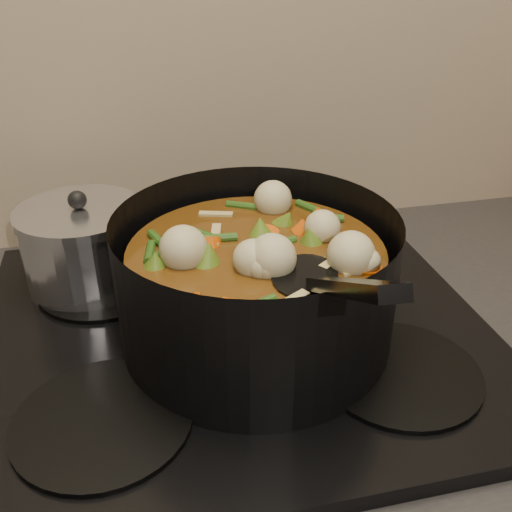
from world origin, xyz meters
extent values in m
cube|color=black|center=(0.00, 1.93, 0.89)|extent=(2.64, 0.64, 0.05)
cube|color=black|center=(0.00, 1.93, 0.92)|extent=(0.62, 0.54, 0.02)
cylinder|color=black|center=(-0.16, 1.80, 0.93)|extent=(0.18, 0.18, 0.01)
cylinder|color=black|center=(0.16, 1.80, 0.93)|extent=(0.18, 0.18, 0.01)
cylinder|color=black|center=(-0.16, 2.06, 0.93)|extent=(0.18, 0.18, 0.01)
cylinder|color=black|center=(0.16, 2.06, 0.93)|extent=(0.18, 0.18, 0.01)
cylinder|color=black|center=(0.02, 1.90, 1.01)|extent=(0.39, 0.39, 0.16)
cylinder|color=black|center=(0.02, 1.90, 0.94)|extent=(0.31, 0.31, 0.01)
cylinder|color=#51300E|center=(0.02, 1.90, 1.00)|extent=(0.29, 0.29, 0.11)
cylinder|color=#C95609|center=(0.06, 1.90, 1.05)|extent=(0.03, 0.03, 0.03)
cylinder|color=#C95609|center=(0.07, 1.96, 1.05)|extent=(0.04, 0.04, 0.03)
cylinder|color=#C95609|center=(0.01, 2.01, 1.05)|extent=(0.04, 0.04, 0.03)
cylinder|color=#C95609|center=(-0.03, 1.94, 1.05)|extent=(0.03, 0.04, 0.03)
cylinder|color=#C95609|center=(-0.07, 1.88, 1.05)|extent=(0.04, 0.04, 0.03)
cylinder|color=#C95609|center=(0.00, 1.87, 1.05)|extent=(0.04, 0.04, 0.03)
cylinder|color=#C95609|center=(0.05, 1.83, 1.05)|extent=(0.04, 0.04, 0.03)
cylinder|color=#C95609|center=(0.12, 1.87, 1.05)|extent=(0.04, 0.03, 0.03)
cylinder|color=#C95609|center=(0.07, 1.93, 1.05)|extent=(0.04, 0.04, 0.03)
cylinder|color=#C95609|center=(0.04, 1.99, 1.05)|extent=(0.04, 0.04, 0.03)
cylinder|color=#C95609|center=(-0.01, 1.94, 1.05)|extent=(0.03, 0.03, 0.03)
cylinder|color=#C95609|center=(-0.06, 1.91, 1.05)|extent=(0.04, 0.04, 0.03)
cylinder|color=#C95609|center=(-0.05, 1.82, 1.05)|extent=(0.04, 0.04, 0.03)
sphere|color=#C6BC8B|center=(0.09, 1.90, 1.06)|extent=(0.04, 0.04, 0.04)
sphere|color=#C6BC8B|center=(0.03, 1.97, 1.06)|extent=(0.04, 0.04, 0.04)
sphere|color=#C6BC8B|center=(-0.04, 1.92, 1.06)|extent=(0.04, 0.04, 0.04)
sphere|color=#C6BC8B|center=(-0.01, 1.84, 1.06)|extent=(0.04, 0.04, 0.04)
sphere|color=#C6BC8B|center=(0.08, 1.87, 1.06)|extent=(0.04, 0.04, 0.04)
sphere|color=#C6BC8B|center=(0.07, 1.95, 1.06)|extent=(0.04, 0.04, 0.04)
cone|color=#51741D|center=(-0.05, 1.85, 1.06)|extent=(0.04, 0.04, 0.04)
cone|color=#51741D|center=(0.05, 1.82, 1.06)|extent=(0.04, 0.04, 0.04)
cone|color=#51741D|center=(0.11, 1.91, 1.06)|extent=(0.04, 0.04, 0.04)
cone|color=#51741D|center=(0.04, 1.99, 1.06)|extent=(0.04, 0.04, 0.04)
cone|color=#51741D|center=(-0.06, 1.95, 1.06)|extent=(0.04, 0.04, 0.04)
cone|color=#51741D|center=(-0.05, 1.84, 1.06)|extent=(0.04, 0.04, 0.04)
cone|color=#51741D|center=(0.06, 1.82, 1.06)|extent=(0.04, 0.04, 0.04)
cylinder|color=#2D4F17|center=(0.05, 1.94, 1.05)|extent=(0.01, 0.04, 0.01)
cylinder|color=#2D4F17|center=(0.00, 2.01, 1.05)|extent=(0.04, 0.03, 0.01)
cylinder|color=#2D4F17|center=(-0.06, 1.94, 1.05)|extent=(0.04, 0.02, 0.01)
cylinder|color=#2D4F17|center=(-0.04, 1.87, 1.05)|extent=(0.03, 0.04, 0.01)
cylinder|color=#2D4F17|center=(0.01, 1.86, 1.05)|extent=(0.03, 0.04, 0.01)
cylinder|color=#2D4F17|center=(0.09, 1.82, 1.05)|extent=(0.04, 0.02, 0.01)
cylinder|color=#2D4F17|center=(0.11, 1.90, 1.05)|extent=(0.04, 0.03, 0.01)
cylinder|color=#2D4F17|center=(0.07, 1.96, 1.05)|extent=(0.01, 0.04, 0.01)
cylinder|color=#2D4F17|center=(0.01, 1.95, 1.05)|extent=(0.04, 0.03, 0.01)
cylinder|color=#2D4F17|center=(-0.08, 1.96, 1.05)|extent=(0.04, 0.02, 0.01)
cylinder|color=#2D4F17|center=(-0.06, 1.87, 1.05)|extent=(0.03, 0.04, 0.01)
cylinder|color=#2D4F17|center=(0.00, 1.84, 1.05)|extent=(0.03, 0.04, 0.01)
cube|color=tan|center=(-0.05, 1.93, 1.05)|extent=(0.05, 0.01, 0.00)
cube|color=tan|center=(-0.01, 1.83, 1.05)|extent=(0.02, 0.05, 0.00)
cube|color=tan|center=(0.09, 1.86, 1.05)|extent=(0.05, 0.03, 0.00)
cube|color=tan|center=(0.08, 1.96, 1.05)|extent=(0.04, 0.04, 0.00)
cube|color=tan|center=(-0.03, 1.97, 1.05)|extent=(0.03, 0.05, 0.00)
cube|color=tan|center=(-0.05, 1.87, 1.05)|extent=(0.05, 0.02, 0.00)
ellipsoid|color=black|center=(0.06, 1.83, 1.05)|extent=(0.10, 0.11, 0.01)
cube|color=black|center=(0.06, 1.72, 1.11)|extent=(0.04, 0.19, 0.12)
cylinder|color=silver|center=(-0.18, 2.07, 0.98)|extent=(0.16, 0.16, 0.10)
cylinder|color=silver|center=(-0.18, 2.07, 1.04)|extent=(0.17, 0.17, 0.01)
sphere|color=black|center=(-0.18, 2.07, 1.06)|extent=(0.02, 0.02, 0.02)
camera|label=1|loc=(-0.10, 1.36, 1.35)|focal=40.00mm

